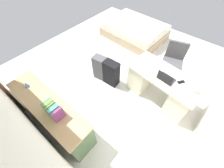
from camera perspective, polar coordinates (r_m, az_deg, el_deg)
ground_plane at (r=3.84m, az=5.48°, el=4.29°), size 5.79×5.79×0.00m
wall_back at (r=1.94m, az=-37.24°, el=-7.06°), size 4.02×0.10×2.89m
desk at (r=3.21m, az=18.91°, el=-0.95°), size 1.51×0.82×0.75m
office_chair at (r=3.77m, az=22.87°, el=7.61°), size 0.58×0.58×0.94m
credenza at (r=2.91m, az=-22.62°, el=-11.10°), size 1.80×0.48×0.77m
bed at (r=5.08m, az=9.11°, el=20.45°), size 1.96×1.49×0.58m
suitcase_black at (r=3.37m, az=-0.32°, el=4.35°), size 0.37×0.24×0.66m
suitcase_spare_grey at (r=3.51m, az=-4.45°, el=6.38°), size 0.39×0.27×0.65m
laptop at (r=2.83m, az=20.78°, el=2.12°), size 0.33×0.25×0.21m
computer_mouse at (r=2.94m, az=16.91°, el=4.91°), size 0.07×0.11×0.03m
cell_phone_near_laptop at (r=2.94m, az=26.00°, el=0.72°), size 0.13×0.15×0.01m
desk_lamp at (r=2.71m, az=30.87°, el=0.91°), size 0.16×0.11×0.34m
book_row at (r=2.34m, az=-22.45°, el=-9.61°), size 0.32×0.17×0.24m
figurine_small at (r=2.94m, az=-31.19°, el=-0.22°), size 0.08×0.08×0.11m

